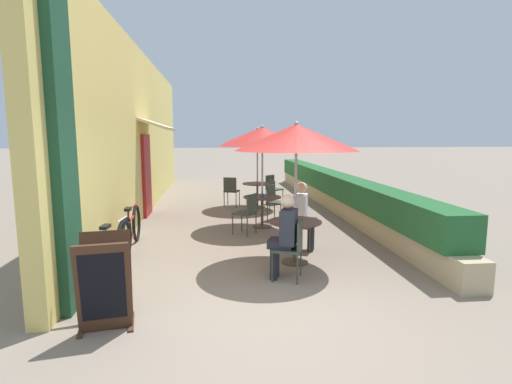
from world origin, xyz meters
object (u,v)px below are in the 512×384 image
Objects in this scene: cafe_chair_near_left at (292,245)px; cafe_chair_mid_right at (247,210)px; bicycle_second at (132,228)px; patio_umbrella_mid at (262,137)px; patio_umbrella_near at (296,138)px; seated_patron_near_left at (285,233)px; cafe_chair_mid_left at (275,200)px; cafe_chair_near_right at (297,222)px; patio_table_mid at (262,204)px; seated_patron_near_right at (303,213)px; cafe_chair_far_left at (268,193)px; coffee_cup_mid at (263,196)px; cafe_chair_far_right at (273,187)px; cafe_chair_far_back at (231,189)px; bicycle_leaning at (113,249)px; patio_table_far at (257,189)px; menu_board at (105,283)px; patio_table_near at (295,231)px; coffee_cup_near at (292,216)px; patio_umbrella_far at (257,136)px.

cafe_chair_mid_right is (-0.42, 2.70, 0.00)m from cafe_chair_near_left.
bicycle_second is at bearing 146.31° from cafe_chair_mid_right.
cafe_chair_near_left is 0.38× the size of patio_umbrella_mid.
patio_umbrella_near is 1.84× the size of seated_patron_near_left.
cafe_chair_mid_left is at bearing 87.01° from patio_umbrella_near.
cafe_chair_mid_left is at bearing 13.40° from seated_patron_near_left.
patio_umbrella_mid is (-0.42, 1.87, 1.53)m from cafe_chair_near_right.
patio_table_mid is 1.51m from patio_umbrella_mid.
seated_patron_near_right is 3.17m from bicycle_second.
cafe_chair_mid_left is 1.00× the size of cafe_chair_far_left.
cafe_chair_far_right reaches higher than coffee_cup_mid.
bicycle_leaning is at bearing -91.73° from cafe_chair_far_back.
seated_patron_near_left is 1.45× the size of patio_table_mid.
patio_table_far is at bearing 26.28° from cafe_chair_mid_right.
cafe_chair_mid_left reaches higher than patio_table_far.
patio_umbrella_near is at bearing -2.63° from seated_patron_near_right.
seated_patron_near_right reaches higher than cafe_chair_far_left.
bicycle_second is (-2.77, -3.95, -0.16)m from patio_table_far.
cafe_chair_near_left is 0.86× the size of menu_board.
cafe_chair_far_back reaches higher than patio_table_near.
cafe_chair_mid_left is 1.00× the size of cafe_chair_far_right.
patio_umbrella_near is at bearing 7.88° from bicycle_leaning.
patio_umbrella_near is 2.65× the size of cafe_chair_far_back.
coffee_cup_near is at bearing 30.32° from menu_board.
coffee_cup_near is at bearing -125.41° from cafe_chair_mid_right.
cafe_chair_far_left is (-0.01, 1.07, 0.00)m from cafe_chair_mid_left.
patio_umbrella_mid is 2.65× the size of cafe_chair_mid_left.
menu_board reaches higher than patio_table_far.
coffee_cup_near is 0.05× the size of bicycle_leaning.
cafe_chair_far_right reaches higher than patio_table_mid.
cafe_chair_near_right is 1.01× the size of patio_table_far.
coffee_cup_near and coffee_cup_mid have the same top height.
cafe_chair_mid_left is (0.47, 3.99, -0.17)m from seated_patron_near_left.
coffee_cup_mid reaches higher than patio_table_far.
patio_umbrella_near reaches higher than bicycle_second.
menu_board reaches higher than patio_table_mid.
seated_patron_near_right is at bearing 39.07° from cafe_chair_mid_left.
patio_table_mid is 0.99× the size of cafe_chair_mid_left.
patio_umbrella_mid is at bearing 94.85° from patio_table_near.
coffee_cup_mid is at bearing 18.95° from seated_patron_near_left.
bicycle_leaning is at bearing 91.21° from menu_board.
cafe_chair_far_back is 0.50× the size of bicycle_leaning.
coffee_cup_near is 3.26m from menu_board.
seated_patron_near_left is at bearing 19.26° from menu_board.
seated_patron_near_right is at bearing -57.39° from cafe_chair_far_back.
cafe_chair_near_left is 2.73m from bicycle_leaning.
menu_board is (-1.89, -3.89, -0.02)m from cafe_chair_mid_right.
seated_patron_near_right is 4.61m from patio_umbrella_far.
patio_umbrella_mid is 2.49m from patio_umbrella_far.
bicycle_leaning is 1.84m from menu_board.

